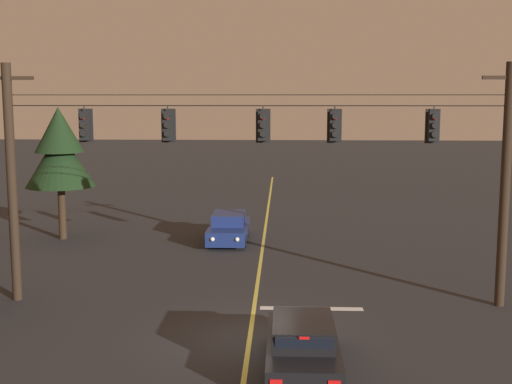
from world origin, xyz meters
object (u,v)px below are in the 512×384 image
at_px(traffic_light_leftmost, 84,126).
at_px(traffic_light_left_inner, 168,126).
at_px(traffic_light_right_inner, 335,126).
at_px(traffic_light_rightmost, 434,126).
at_px(tree_verge_near, 60,151).
at_px(car_oncoming_lead, 229,228).
at_px(traffic_light_centre, 263,126).
at_px(car_waiting_near_lane, 303,347).

distance_m(traffic_light_leftmost, traffic_light_left_inner, 2.78).
bearing_deg(traffic_light_right_inner, traffic_light_rightmost, 0.00).
relative_size(traffic_light_leftmost, tree_verge_near, 0.19).
distance_m(traffic_light_leftmost, traffic_light_right_inner, 8.26).
bearing_deg(car_oncoming_lead, tree_verge_near, 178.19).
bearing_deg(traffic_light_centre, traffic_light_rightmost, 0.00).
bearing_deg(car_waiting_near_lane, car_oncoming_lead, 101.49).
xyz_separation_m(traffic_light_centre, traffic_light_right_inner, (2.34, 0.00, 0.00)).
xyz_separation_m(traffic_light_rightmost, tree_verge_near, (-15.69, 9.97, -1.67)).
xyz_separation_m(traffic_light_left_inner, car_waiting_near_lane, (4.33, -5.72, -5.34)).
distance_m(traffic_light_leftmost, traffic_light_rightmost, 11.45).
distance_m(traffic_light_right_inner, car_waiting_near_lane, 7.91).
xyz_separation_m(traffic_light_left_inner, traffic_light_rightmost, (8.67, 0.00, 0.00)).
xyz_separation_m(traffic_light_leftmost, car_oncoming_lead, (3.97, 9.71, -5.34)).
relative_size(car_oncoming_lead, tree_verge_near, 0.68).
height_order(traffic_light_centre, car_oncoming_lead, traffic_light_centre).
xyz_separation_m(traffic_light_leftmost, traffic_light_centre, (5.92, 0.00, 0.00)).
xyz_separation_m(traffic_light_right_inner, car_waiting_near_lane, (-1.15, -5.72, -5.34)).
bearing_deg(traffic_light_rightmost, traffic_light_left_inner, 180.00).
relative_size(car_waiting_near_lane, tree_verge_near, 0.67).
bearing_deg(traffic_light_right_inner, car_waiting_near_lane, -101.38).
xyz_separation_m(traffic_light_right_inner, tree_verge_near, (-12.49, 9.97, -1.67)).
distance_m(traffic_light_leftmost, car_oncoming_lead, 11.77).
distance_m(car_waiting_near_lane, tree_verge_near, 19.71).
relative_size(traffic_light_rightmost, tree_verge_near, 0.19).
distance_m(traffic_light_leftmost, car_waiting_near_lane, 10.57).
height_order(traffic_light_rightmost, car_waiting_near_lane, traffic_light_rightmost).
bearing_deg(traffic_light_left_inner, traffic_light_centre, 0.00).
height_order(car_oncoming_lead, tree_verge_near, tree_verge_near).
distance_m(car_waiting_near_lane, car_oncoming_lead, 15.75).
height_order(traffic_light_left_inner, traffic_light_centre, same).
bearing_deg(car_oncoming_lead, traffic_light_centre, -78.65).
height_order(car_waiting_near_lane, car_oncoming_lead, same).
bearing_deg(tree_verge_near, car_waiting_near_lane, -54.15).
distance_m(traffic_light_centre, traffic_light_right_inner, 2.34).
height_order(traffic_light_right_inner, car_oncoming_lead, traffic_light_right_inner).
bearing_deg(car_waiting_near_lane, traffic_light_centre, 101.73).
bearing_deg(traffic_light_rightmost, traffic_light_right_inner, 180.00).
distance_m(traffic_light_centre, traffic_light_rightmost, 5.54).
xyz_separation_m(traffic_light_leftmost, traffic_light_rightmost, (11.45, 0.00, 0.00)).
relative_size(traffic_light_leftmost, car_oncoming_lead, 0.28).
bearing_deg(traffic_light_leftmost, tree_verge_near, 113.02).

